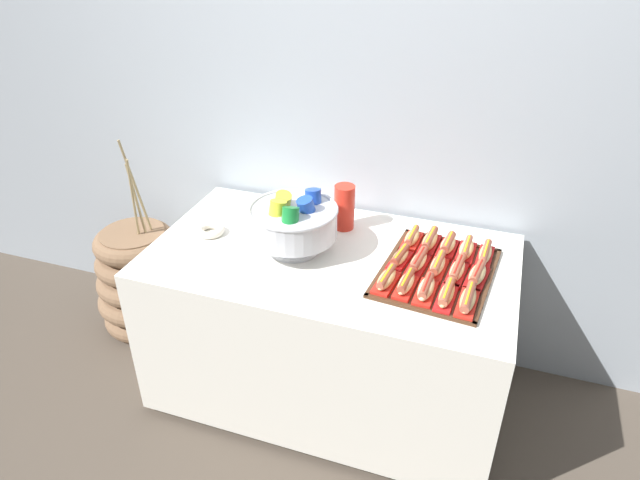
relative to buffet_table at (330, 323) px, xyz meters
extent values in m
plane|color=#4C4238|center=(0.00, 0.00, -0.39)|extent=(10.00, 10.00, 0.00)
cube|color=#9EA8B2|center=(0.00, 0.49, 0.91)|extent=(6.00, 0.10, 2.60)
cube|color=white|center=(0.00, 0.00, 0.00)|extent=(1.48, 0.83, 0.71)
cylinder|color=black|center=(-0.61, -0.29, -0.37)|extent=(0.05, 0.05, 0.04)
cylinder|color=black|center=(0.61, -0.29, -0.37)|extent=(0.05, 0.05, 0.04)
cylinder|color=black|center=(-0.61, 0.29, -0.37)|extent=(0.05, 0.05, 0.04)
cylinder|color=black|center=(0.61, 0.29, -0.37)|extent=(0.05, 0.05, 0.04)
cylinder|color=brown|center=(-1.09, 0.15, -0.11)|extent=(0.32, 0.32, 0.57)
torus|color=brown|center=(-1.09, 0.15, -0.34)|extent=(0.45, 0.45, 0.10)
torus|color=brown|center=(-1.09, 0.15, -0.22)|extent=(0.48, 0.48, 0.10)
torus|color=brown|center=(-1.09, 0.15, -0.11)|extent=(0.45, 0.45, 0.10)
torus|color=brown|center=(-1.09, 0.15, 0.00)|extent=(0.43, 0.43, 0.10)
torus|color=brown|center=(-1.09, 0.15, 0.12)|extent=(0.40, 0.40, 0.10)
cylinder|color=#937F56|center=(-1.03, 0.13, 0.38)|extent=(0.04, 0.03, 0.41)
cylinder|color=#937F56|center=(-1.03, 0.15, 0.36)|extent=(0.04, 0.03, 0.37)
cylinder|color=#937F56|center=(-1.04, 0.18, 0.42)|extent=(0.08, 0.05, 0.48)
cube|color=#472B19|center=(0.43, 0.00, 0.36)|extent=(0.45, 0.56, 0.01)
cube|color=#472B19|center=(0.40, -0.25, 0.37)|extent=(0.40, 0.05, 0.01)
cube|color=#472B19|center=(0.45, 0.25, 0.37)|extent=(0.40, 0.05, 0.01)
cube|color=#472B19|center=(0.24, 0.02, 0.37)|extent=(0.07, 0.52, 0.01)
cube|color=#472B19|center=(0.62, -0.02, 0.37)|extent=(0.07, 0.52, 0.01)
cube|color=red|center=(0.26, -0.15, 0.37)|extent=(0.08, 0.17, 0.02)
ellipsoid|color=tan|center=(0.26, -0.15, 0.39)|extent=(0.07, 0.16, 0.04)
cylinder|color=#9E4C38|center=(0.26, -0.15, 0.40)|extent=(0.04, 0.15, 0.03)
cylinder|color=yellow|center=(0.26, -0.15, 0.42)|extent=(0.02, 0.13, 0.01)
cube|color=red|center=(0.34, -0.16, 0.37)|extent=(0.07, 0.17, 0.02)
ellipsoid|color=beige|center=(0.34, -0.16, 0.39)|extent=(0.06, 0.15, 0.04)
cylinder|color=brown|center=(0.34, -0.16, 0.41)|extent=(0.04, 0.14, 0.03)
cylinder|color=yellow|center=(0.34, -0.16, 0.42)|extent=(0.02, 0.12, 0.01)
cube|color=red|center=(0.41, -0.16, 0.37)|extent=(0.07, 0.17, 0.02)
ellipsoid|color=beige|center=(0.41, -0.16, 0.39)|extent=(0.06, 0.16, 0.04)
cylinder|color=#9E4C38|center=(0.41, -0.16, 0.41)|extent=(0.04, 0.14, 0.03)
cylinder|color=red|center=(0.41, -0.16, 0.42)|extent=(0.01, 0.12, 0.01)
cube|color=red|center=(0.49, -0.17, 0.37)|extent=(0.07, 0.18, 0.02)
ellipsoid|color=tan|center=(0.49, -0.17, 0.39)|extent=(0.06, 0.17, 0.04)
cylinder|color=#A8563D|center=(0.49, -0.17, 0.40)|extent=(0.04, 0.16, 0.03)
cylinder|color=yellow|center=(0.49, -0.17, 0.42)|extent=(0.02, 0.13, 0.01)
cube|color=red|center=(0.56, -0.18, 0.37)|extent=(0.07, 0.19, 0.02)
ellipsoid|color=tan|center=(0.56, -0.18, 0.39)|extent=(0.06, 0.17, 0.04)
cylinder|color=#9E4C38|center=(0.56, -0.18, 0.40)|extent=(0.04, 0.17, 0.03)
cylinder|color=yellow|center=(0.56, -0.18, 0.42)|extent=(0.02, 0.14, 0.01)
cube|color=red|center=(0.28, 0.01, 0.37)|extent=(0.08, 0.16, 0.02)
ellipsoid|color=#E0BC7F|center=(0.28, 0.01, 0.39)|extent=(0.07, 0.15, 0.04)
cylinder|color=brown|center=(0.28, 0.01, 0.40)|extent=(0.05, 0.14, 0.03)
cylinder|color=yellow|center=(0.28, 0.01, 0.42)|extent=(0.03, 0.12, 0.01)
cube|color=#B21414|center=(0.35, 0.01, 0.37)|extent=(0.08, 0.17, 0.02)
ellipsoid|color=beige|center=(0.35, 0.01, 0.39)|extent=(0.07, 0.16, 0.04)
cylinder|color=#9E4C38|center=(0.35, 0.01, 0.40)|extent=(0.05, 0.16, 0.03)
cylinder|color=red|center=(0.35, 0.01, 0.42)|extent=(0.02, 0.13, 0.01)
cube|color=red|center=(0.43, 0.00, 0.37)|extent=(0.07, 0.17, 0.02)
ellipsoid|color=beige|center=(0.43, 0.00, 0.39)|extent=(0.06, 0.16, 0.04)
cylinder|color=#A8563D|center=(0.43, 0.00, 0.41)|extent=(0.04, 0.15, 0.03)
cylinder|color=yellow|center=(0.43, 0.00, 0.42)|extent=(0.02, 0.13, 0.01)
cube|color=red|center=(0.50, -0.01, 0.37)|extent=(0.08, 0.18, 0.02)
ellipsoid|color=beige|center=(0.50, -0.01, 0.39)|extent=(0.06, 0.17, 0.04)
cylinder|color=#A8563D|center=(0.50, -0.01, 0.40)|extent=(0.05, 0.16, 0.03)
cylinder|color=red|center=(0.50, -0.01, 0.42)|extent=(0.02, 0.14, 0.01)
cube|color=#B21414|center=(0.58, -0.01, 0.37)|extent=(0.09, 0.17, 0.02)
ellipsoid|color=#E0BC7F|center=(0.58, -0.01, 0.39)|extent=(0.08, 0.16, 0.04)
cylinder|color=#A8563D|center=(0.58, -0.01, 0.41)|extent=(0.05, 0.15, 0.03)
cylinder|color=red|center=(0.58, -0.01, 0.42)|extent=(0.02, 0.12, 0.01)
cube|color=red|center=(0.30, 0.18, 0.37)|extent=(0.07, 0.16, 0.02)
ellipsoid|color=tan|center=(0.30, 0.18, 0.39)|extent=(0.06, 0.15, 0.04)
cylinder|color=#A8563D|center=(0.30, 0.18, 0.40)|extent=(0.04, 0.14, 0.03)
cylinder|color=yellow|center=(0.30, 0.18, 0.42)|extent=(0.02, 0.12, 0.01)
cube|color=#B21414|center=(0.37, 0.17, 0.37)|extent=(0.08, 0.18, 0.02)
ellipsoid|color=tan|center=(0.37, 0.17, 0.40)|extent=(0.07, 0.17, 0.04)
cylinder|color=#9E4C38|center=(0.37, 0.17, 0.41)|extent=(0.04, 0.16, 0.03)
cylinder|color=yellow|center=(0.37, 0.17, 0.42)|extent=(0.02, 0.14, 0.01)
cube|color=#B21414|center=(0.44, 0.16, 0.37)|extent=(0.08, 0.16, 0.02)
ellipsoid|color=beige|center=(0.44, 0.16, 0.39)|extent=(0.07, 0.15, 0.04)
cylinder|color=#9E4C38|center=(0.44, 0.16, 0.41)|extent=(0.05, 0.14, 0.03)
cylinder|color=yellow|center=(0.44, 0.16, 0.42)|extent=(0.02, 0.12, 0.01)
cube|color=red|center=(0.52, 0.16, 0.37)|extent=(0.07, 0.17, 0.02)
ellipsoid|color=#E0BC7F|center=(0.52, 0.16, 0.39)|extent=(0.06, 0.16, 0.04)
cylinder|color=#A8563D|center=(0.52, 0.16, 0.40)|extent=(0.03, 0.15, 0.03)
cylinder|color=yellow|center=(0.52, 0.16, 0.42)|extent=(0.01, 0.13, 0.01)
cube|color=red|center=(0.59, 0.15, 0.37)|extent=(0.07, 0.17, 0.02)
ellipsoid|color=#E0BC7F|center=(0.59, 0.15, 0.39)|extent=(0.06, 0.16, 0.04)
cylinder|color=#9E4C38|center=(0.59, 0.15, 0.40)|extent=(0.04, 0.16, 0.03)
cylinder|color=yellow|center=(0.59, 0.15, 0.41)|extent=(0.02, 0.13, 0.01)
cylinder|color=silver|center=(-0.16, -0.01, 0.36)|extent=(0.21, 0.21, 0.02)
cone|color=silver|center=(-0.16, -0.01, 0.40)|extent=(0.07, 0.07, 0.05)
cylinder|color=silver|center=(-0.16, -0.01, 0.48)|extent=(0.35, 0.35, 0.12)
torus|color=silver|center=(-0.16, -0.01, 0.54)|extent=(0.36, 0.36, 0.02)
cylinder|color=#1E47B2|center=(-0.10, 0.00, 0.53)|extent=(0.11, 0.11, 0.14)
cylinder|color=#1E47B2|center=(-0.10, 0.07, 0.53)|extent=(0.10, 0.10, 0.14)
cylinder|color=yellow|center=(-0.21, 0.02, 0.53)|extent=(0.12, 0.12, 0.14)
cylinder|color=yellow|center=(-0.20, -0.07, 0.53)|extent=(0.10, 0.11, 0.14)
cylinder|color=#197A33|center=(-0.13, -0.10, 0.53)|extent=(0.09, 0.12, 0.14)
cylinder|color=red|center=(-0.01, 0.23, 0.41)|extent=(0.09, 0.09, 0.11)
cylinder|color=red|center=(-0.01, 0.23, 0.43)|extent=(0.09, 0.09, 0.11)
cylinder|color=red|center=(-0.01, 0.23, 0.45)|extent=(0.09, 0.09, 0.11)
cylinder|color=red|center=(-0.01, 0.23, 0.46)|extent=(0.09, 0.09, 0.11)
cylinder|color=red|center=(-0.01, 0.23, 0.48)|extent=(0.09, 0.09, 0.11)
cylinder|color=red|center=(-0.01, 0.23, 0.50)|extent=(0.09, 0.09, 0.11)
torus|color=silver|center=(-0.54, -0.01, 0.37)|extent=(0.12, 0.12, 0.03)
camera|label=1|loc=(0.59, -1.85, 1.58)|focal=31.71mm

